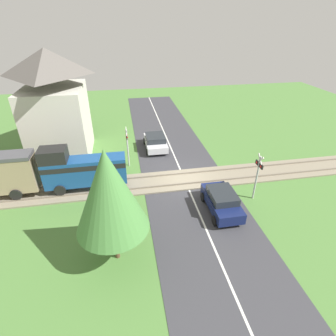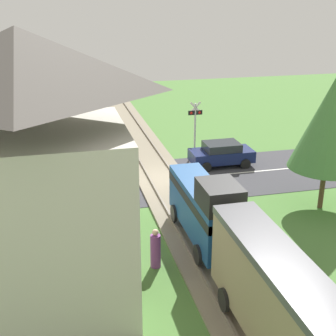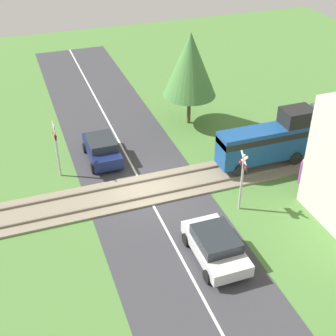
# 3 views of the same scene
# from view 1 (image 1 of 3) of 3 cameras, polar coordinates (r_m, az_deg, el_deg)

# --- Properties ---
(ground_plane) EXTENTS (60.00, 60.00, 0.00)m
(ground_plane) POSITION_cam_1_polar(r_m,az_deg,el_deg) (20.09, 3.66, -2.63)
(ground_plane) COLOR #4C7A38
(road_surface) EXTENTS (48.00, 6.40, 0.02)m
(road_surface) POSITION_cam_1_polar(r_m,az_deg,el_deg) (20.09, 3.67, -2.61)
(road_surface) COLOR #38383D
(road_surface) RESTS_ON ground_plane
(track_bed) EXTENTS (2.80, 48.00, 0.24)m
(track_bed) POSITION_cam_1_polar(r_m,az_deg,el_deg) (20.06, 3.67, -2.47)
(track_bed) COLOR gray
(track_bed) RESTS_ON ground_plane
(train) EXTENTS (1.58, 13.66, 3.18)m
(train) POSITION_cam_1_polar(r_m,az_deg,el_deg) (19.99, -29.66, -0.88)
(train) COLOR navy
(train) RESTS_ON track_bed
(car_near_crossing) EXTENTS (3.70, 1.84, 1.44)m
(car_near_crossing) POSITION_cam_1_polar(r_m,az_deg,el_deg) (17.00, 11.59, -6.99)
(car_near_crossing) COLOR #141E4C
(car_near_crossing) RESTS_ON ground_plane
(car_far_side) EXTENTS (3.77, 2.03, 1.35)m
(car_far_side) POSITION_cam_1_polar(r_m,az_deg,el_deg) (24.61, -2.74, 5.77)
(car_far_side) COLOR silver
(car_far_side) RESTS_ON ground_plane
(crossing_signal_west_approach) EXTENTS (0.90, 0.18, 3.35)m
(crossing_signal_west_approach) POSITION_cam_1_polar(r_m,az_deg,el_deg) (17.95, 18.97, -0.73)
(crossing_signal_west_approach) COLOR #B7B7B7
(crossing_signal_west_approach) RESTS_ON ground_plane
(crossing_signal_east_approach) EXTENTS (0.90, 0.18, 3.35)m
(crossing_signal_east_approach) POSITION_cam_1_polar(r_m,az_deg,el_deg) (21.31, -8.87, 5.59)
(crossing_signal_east_approach) COLOR #B7B7B7
(crossing_signal_east_approach) RESTS_ON ground_plane
(station_building) EXTENTS (6.21, 5.03, 8.86)m
(station_building) POSITION_cam_1_polar(r_m,az_deg,el_deg) (24.17, -23.20, 12.07)
(station_building) COLOR beige
(station_building) RESTS_ON ground_plane
(pedestrian_by_station) EXTENTS (0.39, 0.39, 1.57)m
(pedestrian_by_station) POSITION_cam_1_polar(r_m,az_deg,el_deg) (21.55, -19.82, 0.11)
(pedestrian_by_station) COLOR #7F3D84
(pedestrian_by_station) RESTS_ON ground_plane
(tree_by_station) EXTENTS (2.23, 2.23, 4.73)m
(tree_by_station) POSITION_cam_1_polar(r_m,az_deg,el_deg) (29.51, -21.12, 13.46)
(tree_by_station) COLOR brown
(tree_by_station) RESTS_ON ground_plane
(tree_roadside_hedge) EXTENTS (3.48, 3.48, 6.23)m
(tree_roadside_hedge) POSITION_cam_1_polar(r_m,az_deg,el_deg) (11.91, -12.75, -5.04)
(tree_roadside_hedge) COLOR brown
(tree_roadside_hedge) RESTS_ON ground_plane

